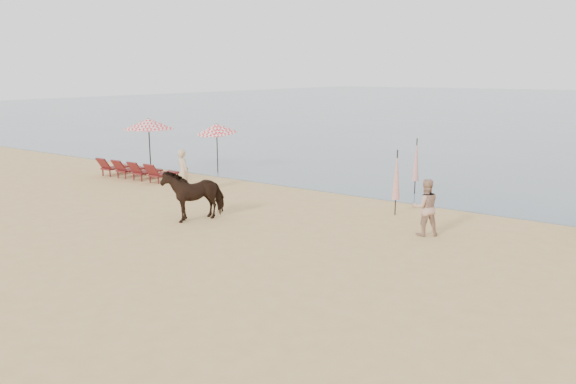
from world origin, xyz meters
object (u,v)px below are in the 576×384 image
at_px(umbrella_open_left_a, 148,124).
at_px(umbrella_closed_right, 416,160).
at_px(umbrella_open_left_b, 217,128).
at_px(umbrella_closed_left, 397,175).
at_px(lounger_cluster_left, 136,169).
at_px(beachgoer_right_a, 425,207).
at_px(beachgoer_left, 183,171).
at_px(cow, 194,194).

height_order(umbrella_open_left_a, umbrella_closed_right, umbrella_open_left_a).
bearing_deg(umbrella_open_left_b, umbrella_closed_left, -20.88).
relative_size(lounger_cluster_left, beachgoer_right_a, 2.24).
relative_size(lounger_cluster_left, umbrella_closed_right, 1.71).
bearing_deg(beachgoer_left, umbrella_open_left_a, -6.14).
distance_m(umbrella_open_left_b, umbrella_closed_right, 9.21).
bearing_deg(lounger_cluster_left, umbrella_open_left_b, 58.28).
bearing_deg(cow, umbrella_open_left_a, 167.45).
bearing_deg(umbrella_closed_left, beachgoer_right_a, -45.31).
height_order(lounger_cluster_left, beachgoer_left, beachgoer_left).
distance_m(cow, beachgoer_right_a, 6.93).
xyz_separation_m(umbrella_open_left_a, umbrella_closed_right, (11.30, 2.72, -0.94)).
bearing_deg(beachgoer_left, umbrella_closed_right, -126.06).
distance_m(umbrella_open_left_a, cow, 8.53).
bearing_deg(umbrella_open_left_b, lounger_cluster_left, -126.11).
bearing_deg(umbrella_closed_left, lounger_cluster_left, -177.24).
bearing_deg(beachgoer_left, umbrella_closed_left, -148.91).
distance_m(umbrella_closed_left, beachgoer_right_a, 2.34).
distance_m(lounger_cluster_left, beachgoer_right_a, 13.33).
distance_m(umbrella_closed_left, cow, 6.34).
xyz_separation_m(umbrella_closed_left, umbrella_closed_right, (-0.70, 3.27, 0.00)).
relative_size(umbrella_closed_left, cow, 1.12).
relative_size(lounger_cluster_left, umbrella_closed_left, 1.71).
xyz_separation_m(umbrella_open_left_b, beachgoer_right_a, (11.46, -4.22, -1.19)).
distance_m(umbrella_open_left_b, cow, 8.31).
height_order(lounger_cluster_left, umbrella_closed_right, umbrella_closed_right).
bearing_deg(cow, umbrella_closed_left, 58.97).
distance_m(umbrella_open_left_b, beachgoer_right_a, 12.27).
relative_size(umbrella_open_left_a, umbrella_open_left_b, 1.08).
xyz_separation_m(lounger_cluster_left, umbrella_open_left_b, (1.82, 3.16, 1.59)).
relative_size(umbrella_open_left_a, umbrella_closed_left, 1.19).
relative_size(umbrella_open_left_a, cow, 1.34).
bearing_deg(umbrella_closed_right, lounger_cluster_left, -160.74).
relative_size(cow, beachgoer_right_a, 1.17).
bearing_deg(umbrella_closed_left, umbrella_open_left_a, 177.36).
height_order(umbrella_open_left_a, cow, umbrella_open_left_a).
height_order(lounger_cluster_left, beachgoer_right_a, beachgoer_right_a).
distance_m(umbrella_open_left_b, beachgoer_left, 4.69).
xyz_separation_m(umbrella_closed_left, beachgoer_left, (-7.87, -1.50, -0.46)).
xyz_separation_m(umbrella_closed_right, beachgoer_right_a, (2.30, -4.90, -0.49)).
xyz_separation_m(lounger_cluster_left, umbrella_closed_left, (11.68, 0.56, 0.90)).
bearing_deg(umbrella_open_left_b, umbrella_open_left_a, -142.48).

